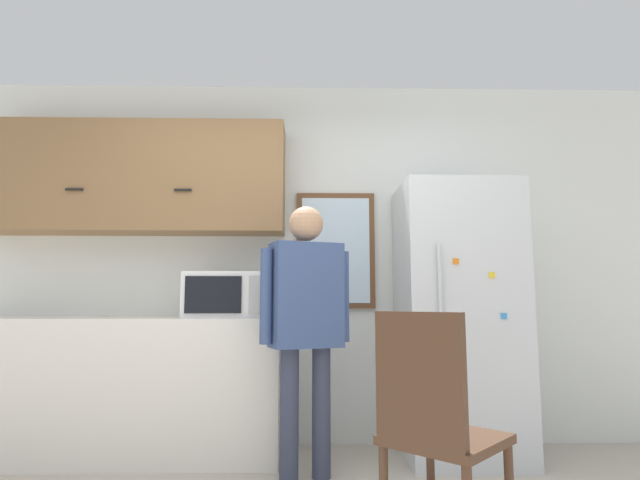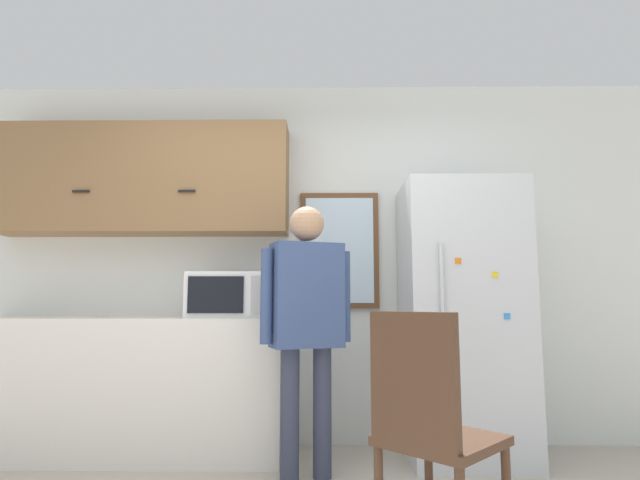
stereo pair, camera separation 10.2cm
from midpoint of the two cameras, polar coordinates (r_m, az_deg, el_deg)
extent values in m
cube|color=silver|center=(3.79, -2.00, -2.13)|extent=(6.00, 0.06, 2.70)
cube|color=silver|center=(3.73, -20.56, -15.34)|extent=(2.14, 0.59, 0.92)
cube|color=olive|center=(3.93, -18.87, 6.51)|extent=(2.14, 0.31, 0.81)
cube|color=black|center=(3.90, -24.99, 5.07)|extent=(0.12, 0.01, 0.01)
cube|color=black|center=(3.64, -14.22, 5.46)|extent=(0.12, 0.01, 0.01)
cube|color=white|center=(3.46, -9.58, -6.23)|extent=(0.51, 0.36, 0.30)
cube|color=black|center=(3.28, -10.97, -6.15)|extent=(0.36, 0.01, 0.24)
cube|color=#B2B2B2|center=(3.24, -6.39, -6.23)|extent=(0.07, 0.01, 0.24)
cylinder|color=#33384C|center=(3.06, -2.46, -19.24)|extent=(0.11, 0.11, 0.75)
cylinder|color=#33384C|center=(3.13, 1.25, -18.99)|extent=(0.11, 0.11, 0.75)
cube|color=#384C7A|center=(3.03, -0.57, -6.28)|extent=(0.47, 0.35, 0.62)
sphere|color=tan|center=(3.06, -0.56, 1.86)|extent=(0.21, 0.21, 0.21)
cylinder|color=#384C7A|center=(2.95, -5.16, -6.37)|extent=(0.07, 0.07, 0.56)
cylinder|color=#384C7A|center=(3.12, 3.78, -6.42)|extent=(0.07, 0.07, 0.56)
cube|color=silver|center=(3.54, 16.77, -8.55)|extent=(0.77, 0.66, 1.83)
cylinder|color=silver|center=(3.15, 14.71, -6.18)|extent=(0.02, 0.02, 0.64)
cube|color=yellow|center=(3.26, 20.22, -3.75)|extent=(0.04, 0.01, 0.04)
cube|color=orange|center=(3.20, 16.39, -2.31)|extent=(0.04, 0.01, 0.04)
cube|color=#338CDB|center=(3.28, 21.46, -8.11)|extent=(0.04, 0.01, 0.04)
cube|color=#472D1E|center=(2.40, 14.97, -21.25)|extent=(0.63, 0.63, 0.04)
cylinder|color=#472D1E|center=(2.71, 13.48, -24.46)|extent=(0.04, 0.04, 0.41)
cube|color=#472D1E|center=(2.17, 11.93, -15.11)|extent=(0.32, 0.32, 0.53)
cube|color=brown|center=(3.76, 3.01, -1.17)|extent=(0.59, 0.04, 0.87)
cube|color=silver|center=(3.74, 3.02, -1.13)|extent=(0.51, 0.01, 0.79)
camera|label=1|loc=(0.05, -89.00, -0.12)|focal=28.00mm
camera|label=2|loc=(0.05, 91.00, 0.12)|focal=28.00mm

